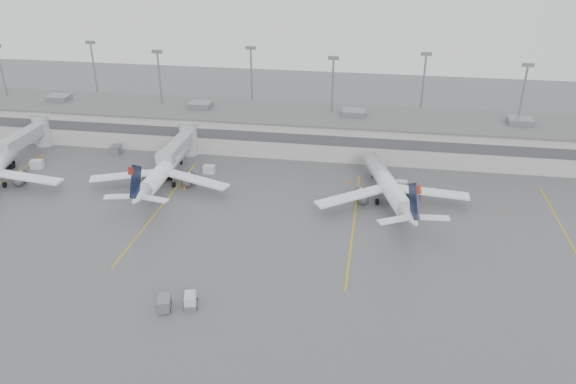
# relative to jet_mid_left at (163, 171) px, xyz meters

# --- Properties ---
(ground) EXTENTS (260.00, 260.00, 0.00)m
(ground) POSITION_rel_jet_mid_left_xyz_m (20.20, -33.22, -3.14)
(ground) COLOR #535356
(ground) RESTS_ON ground
(terminal) EXTENTS (152.00, 17.00, 9.45)m
(terminal) POSITION_rel_jet_mid_left_xyz_m (20.19, 24.76, 1.03)
(terminal) COLOR #B4B4AF
(terminal) RESTS_ON ground
(light_masts) EXTENTS (142.40, 8.00, 20.60)m
(light_masts) POSITION_rel_jet_mid_left_xyz_m (20.20, 30.53, 8.89)
(light_masts) COLOR gray
(light_masts) RESTS_ON ground
(jet_bridge_left) EXTENTS (4.00, 17.20, 7.00)m
(jet_bridge_left) POSITION_rel_jet_mid_left_xyz_m (-35.30, 12.50, 0.73)
(jet_bridge_left) COLOR #96999B
(jet_bridge_left) RESTS_ON ground
(jet_bridge_right) EXTENTS (4.00, 17.20, 7.00)m
(jet_bridge_right) POSITION_rel_jet_mid_left_xyz_m (-0.30, 12.50, 0.73)
(jet_bridge_right) COLOR #96999B
(jet_bridge_right) RESTS_ON ground
(stand_markings) EXTENTS (105.25, 40.00, 0.01)m
(stand_markings) POSITION_rel_jet_mid_left_xyz_m (20.20, -9.22, -3.13)
(stand_markings) COLOR gold
(stand_markings) RESTS_ON ground
(jet_mid_left) EXTENTS (27.83, 31.20, 10.09)m
(jet_mid_left) POSITION_rel_jet_mid_left_xyz_m (0.00, 0.00, 0.00)
(jet_mid_left) COLOR white
(jet_mid_left) RESTS_ON ground
(jet_mid_right) EXTENTS (27.55, 31.33, 10.41)m
(jet_mid_right) POSITION_rel_jet_mid_left_xyz_m (43.48, -0.29, 0.10)
(jet_mid_right) COLOR white
(jet_mid_right) RESTS_ON ground
(baggage_tug) EXTENTS (2.42, 3.12, 1.78)m
(baggage_tug) POSITION_rel_jet_mid_left_xyz_m (17.31, -35.96, -2.44)
(baggage_tug) COLOR silver
(baggage_tug) RESTS_ON ground
(baggage_cart) EXTENTS (2.25, 3.07, 1.77)m
(baggage_cart) POSITION_rel_jet_mid_left_xyz_m (14.11, -37.16, -2.22)
(baggage_cart) COLOR slate
(baggage_cart) RESTS_ON ground
(gse_uld_a) EXTENTS (2.74, 2.10, 1.75)m
(gse_uld_a) POSITION_rel_jet_mid_left_xyz_m (-29.31, 3.70, -2.26)
(gse_uld_a) COLOR silver
(gse_uld_a) RESTS_ON ground
(gse_uld_b) EXTENTS (2.39, 1.65, 1.65)m
(gse_uld_b) POSITION_rel_jet_mid_left_xyz_m (7.03, 7.15, -2.31)
(gse_uld_b) COLOR silver
(gse_uld_b) RESTS_ON ground
(gse_uld_c) EXTENTS (2.25, 1.55, 1.55)m
(gse_uld_c) POSITION_rel_jet_mid_left_xyz_m (45.97, 6.24, -2.36)
(gse_uld_c) COLOR silver
(gse_uld_c) RESTS_ON ground
(gse_loader) EXTENTS (2.13, 3.12, 1.85)m
(gse_loader) POSITION_rel_jet_mid_left_xyz_m (-16.55, 14.08, -2.21)
(gse_loader) COLOR slate
(gse_loader) RESTS_ON ground
(cone_a) EXTENTS (0.40, 0.40, 0.64)m
(cone_a) POSITION_rel_jet_mid_left_xyz_m (-31.91, 8.70, -2.82)
(cone_a) COLOR orange
(cone_a) RESTS_ON ground
(cone_b) EXTENTS (0.45, 0.45, 0.72)m
(cone_b) POSITION_rel_jet_mid_left_xyz_m (4.44, -0.92, -2.78)
(cone_b) COLOR orange
(cone_b) RESTS_ON ground
(cone_c) EXTENTS (0.44, 0.44, 0.70)m
(cone_c) POSITION_rel_jet_mid_left_xyz_m (35.49, 6.73, -2.78)
(cone_c) COLOR orange
(cone_c) RESTS_ON ground
(cone_d) EXTENTS (0.38, 0.38, 0.61)m
(cone_d) POSITION_rel_jet_mid_left_xyz_m (63.46, -1.43, -2.83)
(cone_d) COLOR orange
(cone_d) RESTS_ON ground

